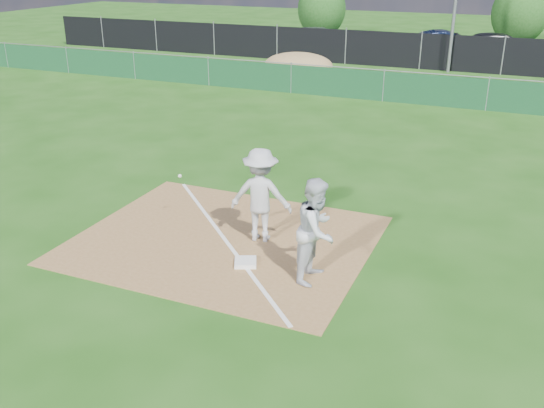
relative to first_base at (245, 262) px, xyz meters
The scene contains 15 objects.
ground 9.87m from the first_base, 95.13° to the left, with size 90.00×90.00×0.00m, color #1A490F.
infield_dirt 1.21m from the first_base, 136.81° to the left, with size 6.00×5.00×0.02m, color olive.
foul_line 1.21m from the first_base, 136.81° to the left, with size 0.08×7.00×0.01m, color white.
green_fence 14.86m from the first_base, 93.41° to the left, with size 44.00×0.05×1.20m, color #103D1F.
dirt_mound 19.26m from the first_base, 107.80° to the left, with size 3.38×2.60×1.17m, color olive.
black_fence 22.86m from the first_base, 92.22° to the left, with size 46.00×0.04×1.80m, color black.
parking_lot 27.84m from the first_base, 91.82° to the left, with size 46.00×9.00×0.01m, color black.
first_base is the anchor object (origin of this frame).
play_at_first 1.50m from the first_base, 99.14° to the left, with size 2.72×0.98×1.98m.
runner 1.68m from the first_base, ahead, with size 0.95×0.74×1.96m, color silver.
car_left 27.71m from the first_base, 106.01° to the left, with size 1.79×4.44×1.51m, color #A4A6AC.
car_mid 26.98m from the first_base, 90.36° to the left, with size 1.58×4.53×1.49m, color black.
car_right 27.38m from the first_base, 84.26° to the left, with size 2.07×5.08×1.48m, color black.
tree_left 33.35m from the first_base, 106.37° to the left, with size 3.28×3.28×3.89m.
tree_mid 33.27m from the first_base, 84.30° to the left, with size 3.44×3.44×4.08m.
Camera 1 is at (5.43, -9.16, 5.60)m, focal length 40.00 mm.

